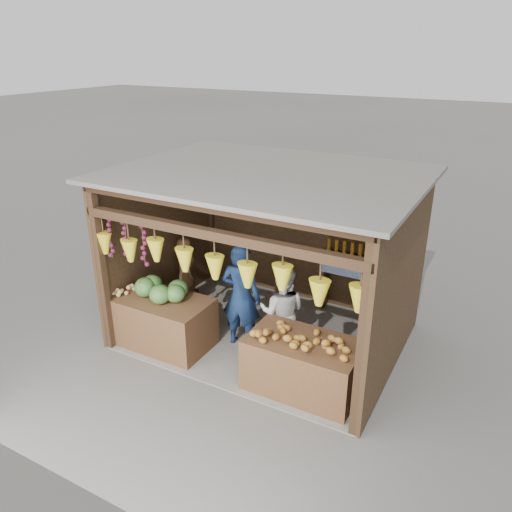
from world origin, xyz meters
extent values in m
plane|color=#514F49|center=(0.00, 0.00, 0.00)|extent=(80.00, 80.00, 0.00)
cube|color=slate|center=(0.00, 0.00, 0.01)|extent=(4.00, 3.00, 0.02)
cube|color=black|center=(0.00, 1.50, 1.30)|extent=(4.00, 0.06, 2.60)
cube|color=black|center=(-2.00, 0.00, 1.30)|extent=(0.06, 3.00, 2.60)
cube|color=black|center=(2.00, 0.00, 1.30)|extent=(0.06, 3.00, 2.60)
cube|color=#605B54|center=(0.00, 0.00, 2.63)|extent=(4.30, 3.30, 0.06)
cube|color=black|center=(-1.94, -1.44, 1.30)|extent=(0.11, 0.11, 2.60)
cube|color=black|center=(1.94, -1.44, 1.30)|extent=(0.11, 0.11, 2.60)
cube|color=black|center=(-1.94, 1.44, 1.30)|extent=(0.11, 0.11, 2.60)
cube|color=black|center=(1.94, 1.44, 1.30)|extent=(0.11, 0.11, 2.60)
cube|color=black|center=(0.00, -1.44, 2.20)|extent=(4.00, 0.12, 0.12)
cube|color=black|center=(0.00, -1.44, 2.54)|extent=(4.00, 0.12, 0.12)
cube|color=#382314|center=(1.05, 1.30, 1.05)|extent=(1.25, 0.30, 0.05)
cube|color=#382314|center=(0.47, 1.30, 0.53)|extent=(0.05, 0.28, 1.05)
cube|color=#382314|center=(1.64, 1.30, 0.53)|extent=(0.05, 0.28, 1.05)
cube|color=blue|center=(1.05, 1.14, 0.92)|extent=(1.25, 0.02, 0.30)
cube|color=#482C18|center=(-1.25, -0.97, 0.39)|extent=(1.44, 0.85, 0.79)
cube|color=#4B2C19|center=(1.06, -0.97, 0.38)|extent=(1.48, 0.85, 0.76)
cube|color=black|center=(-1.69, 0.21, 0.14)|extent=(0.31, 0.31, 0.29)
imported|color=#132448|center=(-0.21, -0.41, 0.84)|extent=(0.66, 0.47, 1.67)
imported|color=silver|center=(0.44, -0.34, 0.71)|extent=(0.81, 0.70, 1.42)
imported|color=#503820|center=(-1.69, 0.21, 0.79)|extent=(0.58, 0.57, 1.00)
camera|label=1|loc=(3.15, -6.11, 4.30)|focal=35.00mm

